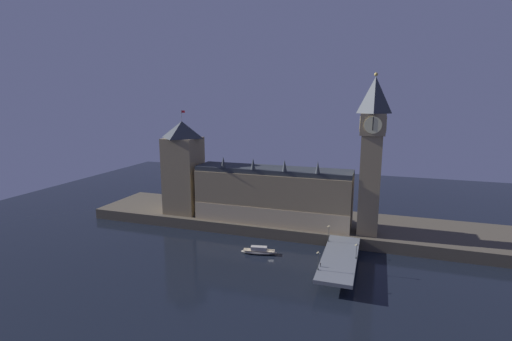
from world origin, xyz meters
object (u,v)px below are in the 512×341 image
(street_lamp_near, at_px, (318,259))
(boat_upstream, at_px, (259,251))
(clock_tower, at_px, (372,151))
(victoria_tower, at_px, (183,167))
(pedestrian_near_rail, at_px, (320,264))
(street_lamp_mid, at_px, (356,249))
(street_lamp_far, at_px, (329,232))

(street_lamp_near, bearing_deg, boat_upstream, 145.88)
(clock_tower, xyz_separation_m, victoria_tower, (-98.35, 4.29, -13.46))
(clock_tower, bearing_deg, pedestrian_near_rail, -109.62)
(clock_tower, distance_m, street_lamp_near, 59.18)
(clock_tower, relative_size, street_lamp_mid, 12.11)
(clock_tower, height_order, street_lamp_near, clock_tower)
(street_lamp_near, distance_m, street_lamp_far, 29.44)
(street_lamp_mid, xyz_separation_m, boat_upstream, (-41.76, 5.02, -8.36))
(street_lamp_far, bearing_deg, victoria_tower, 165.99)
(victoria_tower, xyz_separation_m, pedestrian_near_rail, (83.10, -47.09, -24.20))
(boat_upstream, bearing_deg, victoria_tower, 150.48)
(clock_tower, height_order, street_lamp_far, clock_tower)
(boat_upstream, bearing_deg, street_lamp_near, -34.12)
(street_lamp_near, bearing_deg, victoria_tower, 148.81)
(victoria_tower, height_order, street_lamp_far, victoria_tower)
(pedestrian_near_rail, height_order, street_lamp_far, street_lamp_far)
(victoria_tower, xyz_separation_m, boat_upstream, (53.55, -30.33, -29.64))
(street_lamp_far, bearing_deg, street_lamp_near, -90.00)
(street_lamp_mid, relative_size, street_lamp_far, 0.83)
(pedestrian_near_rail, distance_m, street_lamp_far, 26.71)
(victoria_tower, bearing_deg, street_lamp_mid, -20.35)
(clock_tower, height_order, boat_upstream, clock_tower)
(street_lamp_mid, bearing_deg, pedestrian_near_rail, -136.16)
(pedestrian_near_rail, xyz_separation_m, street_lamp_mid, (12.22, 11.74, 2.92))
(victoria_tower, relative_size, boat_upstream, 3.44)
(street_lamp_near, bearing_deg, clock_tower, 71.12)
(victoria_tower, bearing_deg, pedestrian_near_rail, -29.54)
(street_lamp_near, bearing_deg, street_lamp_mid, 49.39)
(street_lamp_near, relative_size, street_lamp_far, 0.98)
(street_lamp_far, bearing_deg, clock_tower, 46.22)
(pedestrian_near_rail, bearing_deg, victoria_tower, 150.46)
(victoria_tower, height_order, street_lamp_near, victoria_tower)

